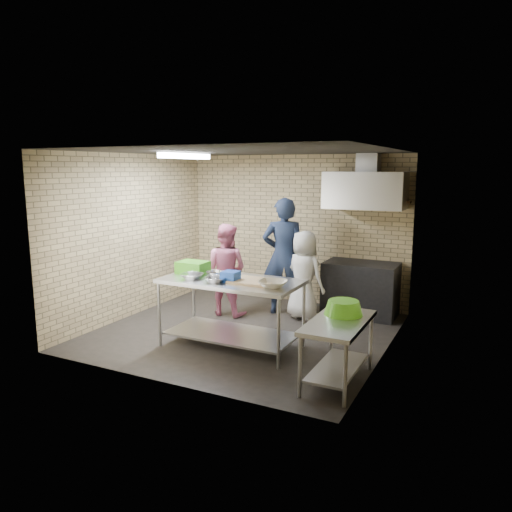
{
  "coord_description": "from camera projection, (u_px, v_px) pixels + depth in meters",
  "views": [
    {
      "loc": [
        3.34,
        -6.31,
        2.47
      ],
      "look_at": [
        0.1,
        0.2,
        1.15
      ],
      "focal_mm": 34.35,
      "sensor_mm": 36.0,
      "label": 1
    }
  ],
  "objects": [
    {
      "name": "left_wall",
      "position": [
        133.0,
        236.0,
        8.15
      ],
      "size": [
        0.06,
        4.0,
        2.7
      ],
      "primitive_type": "cube",
      "color": "tan",
      "rests_on": "ground"
    },
    {
      "name": "range_hood",
      "position": [
        365.0,
        190.0,
        8.0
      ],
      "size": [
        1.3,
        0.6,
        0.6
      ],
      "primitive_type": "cube",
      "color": "silver",
      "rests_on": "back_wall"
    },
    {
      "name": "green_crate",
      "position": [
        193.0,
        267.0,
        7.09
      ],
      "size": [
        0.43,
        0.32,
        0.17
      ],
      "primitive_type": "cube",
      "color": "green",
      "rests_on": "prep_table"
    },
    {
      "name": "prep_table",
      "position": [
        231.0,
        313.0,
        6.78
      ],
      "size": [
        1.91,
        0.96,
        0.96
      ],
      "primitive_type": "cube",
      "color": "silver",
      "rests_on": "floor"
    },
    {
      "name": "side_counter",
      "position": [
        338.0,
        352.0,
        5.64
      ],
      "size": [
        0.6,
        1.2,
        0.75
      ],
      "primitive_type": "cube",
      "color": "silver",
      "rests_on": "floor"
    },
    {
      "name": "hood_duct",
      "position": [
        369.0,
        162.0,
        8.05
      ],
      "size": [
        0.35,
        0.3,
        0.3
      ],
      "primitive_type": "cube",
      "color": "#A5A8AD",
      "rests_on": "back_wall"
    },
    {
      "name": "mixing_bowl_c",
      "position": [
        216.0,
        280.0,
        6.54
      ],
      "size": [
        0.32,
        0.32,
        0.07
      ],
      "primitive_type": "imported",
      "rotation": [
        0.0,
        0.0,
        0.17
      ],
      "color": "#ADAFB4",
      "rests_on": "prep_table"
    },
    {
      "name": "man_navy",
      "position": [
        284.0,
        256.0,
        8.28
      ],
      "size": [
        0.85,
        0.72,
        1.98
      ],
      "primitive_type": "imported",
      "rotation": [
        0.0,
        0.0,
        3.56
      ],
      "color": "black",
      "rests_on": "floor"
    },
    {
      "name": "mixing_bowl_b",
      "position": [
        214.0,
        274.0,
        6.87
      ],
      "size": [
        0.26,
        0.26,
        0.07
      ],
      "primitive_type": "imported",
      "rotation": [
        0.0,
        0.0,
        0.17
      ],
      "color": "silver",
      "rests_on": "prep_table"
    },
    {
      "name": "mixing_bowl_a",
      "position": [
        192.0,
        276.0,
        6.73
      ],
      "size": [
        0.35,
        0.35,
        0.07
      ],
      "primitive_type": "imported",
      "rotation": [
        0.0,
        0.0,
        0.17
      ],
      "color": "silver",
      "rests_on": "prep_table"
    },
    {
      "name": "right_wall",
      "position": [
        388.0,
        256.0,
        6.3
      ],
      "size": [
        0.06,
        4.0,
        2.7
      ],
      "primitive_type": "cube",
      "color": "tan",
      "rests_on": "ground"
    },
    {
      "name": "fluorescent_fixture",
      "position": [
        185.0,
        156.0,
        7.43
      ],
      "size": [
        0.1,
        1.25,
        0.08
      ],
      "primitive_type": "cube",
      "color": "white",
      "rests_on": "ceiling"
    },
    {
      "name": "woman_pink",
      "position": [
        226.0,
        269.0,
        8.24
      ],
      "size": [
        0.76,
        0.59,
        1.55
      ],
      "primitive_type": "imported",
      "rotation": [
        0.0,
        0.0,
        3.14
      ],
      "color": "#D47095",
      "rests_on": "floor"
    },
    {
      "name": "blue_tub",
      "position": [
        230.0,
        276.0,
        6.57
      ],
      "size": [
        0.21,
        0.21,
        0.14
      ],
      "primitive_type": "cube",
      "color": "blue",
      "rests_on": "prep_table"
    },
    {
      "name": "front_wall",
      "position": [
        160.0,
        269.0,
        5.46
      ],
      "size": [
        4.2,
        0.06,
        2.7
      ],
      "primitive_type": "cube",
      "color": "tan",
      "rests_on": "ground"
    },
    {
      "name": "woman_white",
      "position": [
        304.0,
        275.0,
        8.01
      ],
      "size": [
        0.82,
        0.66,
        1.46
      ],
      "primitive_type": "imported",
      "rotation": [
        0.0,
        0.0,
        2.83
      ],
      "color": "silver",
      "rests_on": "floor"
    },
    {
      "name": "bottle_green",
      "position": [
        395.0,
        196.0,
        7.98
      ],
      "size": [
        0.06,
        0.06,
        0.15
      ],
      "primitive_type": "cylinder",
      "color": "green",
      "rests_on": "wall_shelf"
    },
    {
      "name": "cutting_board",
      "position": [
        253.0,
        281.0,
        6.52
      ],
      "size": [
        0.58,
        0.45,
        0.03
      ],
      "primitive_type": "cube",
      "color": "tan",
      "rests_on": "prep_table"
    },
    {
      "name": "back_wall",
      "position": [
        295.0,
        229.0,
        8.99
      ],
      "size": [
        4.2,
        0.06,
        2.7
      ],
      "primitive_type": "cube",
      "color": "tan",
      "rests_on": "ground"
    },
    {
      "name": "green_basin",
      "position": [
        343.0,
        308.0,
        5.79
      ],
      "size": [
        0.46,
        0.46,
        0.17
      ],
      "primitive_type": null,
      "color": "#59C626",
      "rests_on": "side_counter"
    },
    {
      "name": "ceiling",
      "position": [
        244.0,
        151.0,
        6.98
      ],
      "size": [
        4.2,
        4.2,
        0.0
      ],
      "primitive_type": "plane",
      "rotation": [
        3.14,
        0.0,
        0.0
      ],
      "color": "black",
      "rests_on": "ground"
    },
    {
      "name": "bottle_red",
      "position": [
        371.0,
        194.0,
        8.15
      ],
      "size": [
        0.07,
        0.07,
        0.18
      ],
      "primitive_type": "cylinder",
      "color": "#B22619",
      "rests_on": "wall_shelf"
    },
    {
      "name": "ceramic_bowl",
      "position": [
        273.0,
        284.0,
        6.25
      ],
      "size": [
        0.43,
        0.43,
        0.09
      ],
      "primitive_type": "imported",
      "rotation": [
        0.0,
        0.0,
        0.17
      ],
      "color": "#C2B69B",
      "rests_on": "prep_table"
    },
    {
      "name": "floor",
      "position": [
        244.0,
        332.0,
        7.47
      ],
      "size": [
        4.2,
        4.2,
        0.0
      ],
      "primitive_type": "plane",
      "color": "black",
      "rests_on": "ground"
    },
    {
      "name": "stove",
      "position": [
        361.0,
        289.0,
        8.25
      ],
      "size": [
        1.2,
        0.7,
        0.9
      ],
      "primitive_type": "cube",
      "color": "black",
      "rests_on": "floor"
    },
    {
      "name": "wall_shelf",
      "position": [
        386.0,
        201.0,
        8.06
      ],
      "size": [
        0.8,
        0.2,
        0.04
      ],
      "primitive_type": "cube",
      "color": "#3F2B19",
      "rests_on": "back_wall"
    }
  ]
}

